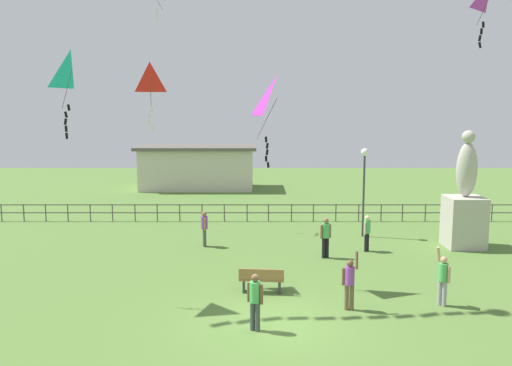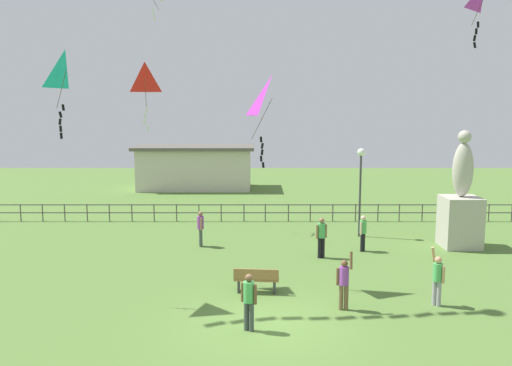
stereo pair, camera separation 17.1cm
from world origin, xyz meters
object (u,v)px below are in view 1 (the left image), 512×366
at_px(park_bench, 260,279).
at_px(person_1, 324,235).
at_px(person_4, 365,231).
at_px(person_5, 203,226).
at_px(kite_2, 70,73).
at_px(person_0, 348,280).
at_px(statue_monument, 463,209).
at_px(person_2, 253,298).
at_px(person_3, 441,277).
at_px(kite_1, 148,81).
at_px(lamppost, 363,172).
at_px(kite_4, 275,101).

xyz_separation_m(park_bench, person_1, (2.68, 4.21, 0.50)).
relative_size(person_4, person_5, 0.98).
bearing_deg(person_1, kite_2, -151.73).
relative_size(person_0, kite_2, 0.68).
relative_size(statue_monument, person_4, 3.30).
distance_m(statue_monument, person_2, 12.93).
xyz_separation_m(person_3, kite_2, (-11.51, 0.78, 6.27)).
xyz_separation_m(park_bench, kite_2, (-5.88, -0.40, 6.74)).
bearing_deg(person_3, person_2, -162.07).
height_order(person_0, kite_1, kite_1).
bearing_deg(person_2, person_4, 59.93).
height_order(park_bench, person_2, person_2).
relative_size(lamppost, person_0, 2.30).
bearing_deg(kite_2, person_4, 28.23).
height_order(park_bench, person_3, person_3).
bearing_deg(person_5, person_0, -55.68).
distance_m(kite_1, kite_2, 2.65).
distance_m(statue_monument, kite_1, 14.65).
relative_size(person_1, kite_1, 0.74).
bearing_deg(kite_2, person_3, -3.85).
bearing_deg(person_5, kite_4, -57.95).
xyz_separation_m(statue_monument, kite_2, (-14.91, -6.36, 5.48)).
distance_m(park_bench, kite_4, 6.04).
height_order(person_1, person_5, person_1).
height_order(lamppost, person_4, lamppost).
distance_m(person_5, kite_2, 9.61).
bearing_deg(person_1, person_0, -90.08).
distance_m(statue_monument, lamppost, 4.73).
bearing_deg(kite_1, person_1, 24.96).
bearing_deg(statue_monument, park_bench, -146.55).
bearing_deg(person_2, park_bench, 86.11).
height_order(person_0, person_1, person_0).
xyz_separation_m(person_2, kite_1, (-3.57, 4.27, 6.09)).
bearing_deg(person_5, kite_2, -117.95).
relative_size(person_1, person_4, 1.07).
bearing_deg(park_bench, lamppost, 57.99).
bearing_deg(person_0, person_2, -151.75).
distance_m(person_4, kite_1, 11.12).
bearing_deg(kite_4, person_3, -25.21).
height_order(person_2, kite_1, kite_1).
xyz_separation_m(person_0, kite_2, (-8.55, 1.12, 6.28)).
bearing_deg(person_5, park_bench, -67.63).
distance_m(person_2, person_4, 9.57).
bearing_deg(person_3, person_4, 99.26).
bearing_deg(person_5, kite_1, -105.07).
height_order(person_1, person_2, person_1).
bearing_deg(person_3, person_5, 138.43).
xyz_separation_m(park_bench, kite_1, (-3.77, 1.20, 6.56)).
relative_size(person_1, person_2, 1.03).
bearing_deg(kite_4, person_4, 44.42).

